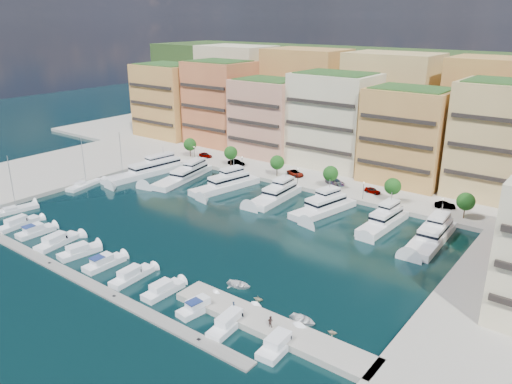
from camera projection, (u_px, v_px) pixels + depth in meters
ground at (215, 227)px, 103.06m from camera, size 400.00×400.00×0.00m
north_quay at (353, 161)px, 149.44m from camera, size 220.00×64.00×2.00m
west_quay at (21, 180)px, 132.61m from camera, size 34.00×76.00×2.00m
hillside at (413, 133)px, 185.34m from camera, size 240.00×40.00×58.00m
south_pontoon at (80, 280)px, 82.34m from camera, size 72.00×2.20×0.35m
finger_pier at (270, 329)px, 69.41m from camera, size 32.00×5.00×2.00m
apartment_0 at (169, 100)px, 173.83m from camera, size 22.00×16.50×24.80m
apartment_1 at (220, 103)px, 162.38m from camera, size 20.00×16.50×26.80m
apartment_2 at (268, 118)px, 149.52m from camera, size 20.00×15.50×22.80m
apartment_3 at (334, 120)px, 138.48m from camera, size 22.00×16.50×25.80m
apartment_4 at (407, 136)px, 124.70m from camera, size 20.00×15.50×23.80m
apartment_5 at (505, 141)px, 113.09m from camera, size 22.00×16.50×26.80m
backblock_0 at (237, 88)px, 184.58m from camera, size 26.00×18.00×30.00m
backblock_1 at (306, 95)px, 167.39m from camera, size 26.00×18.00×30.00m
backblock_2 at (390, 104)px, 150.19m from camera, size 26.00×18.00×30.00m
backblock_3 at (497, 116)px, 133.00m from camera, size 26.00×18.00×30.00m
tree_0 at (190, 144)px, 149.46m from camera, size 3.80×3.80×5.65m
tree_1 at (231, 153)px, 140.29m from camera, size 3.80×3.80×5.65m
tree_2 at (277, 162)px, 131.12m from camera, size 3.80×3.80×5.65m
tree_3 at (331, 174)px, 121.94m from camera, size 3.80×3.80×5.65m
tree_4 at (393, 186)px, 112.77m from camera, size 3.80×3.80×5.65m
tree_5 at (466, 202)px, 103.60m from camera, size 3.80×3.80×5.65m
lamppost_0 at (194, 151)px, 145.75m from camera, size 0.30×0.30×4.20m
lamppost_1 at (242, 161)px, 135.43m from camera, size 0.30×0.30×4.20m
lamppost_2 at (298, 173)px, 125.12m from camera, size 0.30×0.30×4.20m
lamppost_3 at (364, 188)px, 114.80m from camera, size 0.30×0.30×4.20m
lamppost_4 at (442, 205)px, 104.48m from camera, size 0.30×0.30×4.20m
yacht_0 at (152, 170)px, 137.19m from camera, size 7.88×27.08×7.30m
yacht_1 at (185, 175)px, 132.78m from camera, size 9.00×22.37×7.30m
yacht_2 at (227, 184)px, 125.65m from camera, size 8.16×19.96×7.30m
yacht_3 at (277, 194)px, 118.24m from camera, size 5.85×17.12×7.30m
yacht_4 at (325, 207)px, 110.61m from camera, size 8.38×17.84×7.30m
yacht_5 at (384, 221)px, 103.13m from camera, size 4.94×16.09×7.30m
yacht_6 at (432, 235)px, 96.27m from camera, size 5.60×18.72×7.30m
cruiser_0 at (18, 224)px, 103.11m from camera, size 3.22×9.01×2.55m
cruiser_1 at (35, 232)px, 99.37m from camera, size 2.90×7.34×2.66m
cruiser_2 at (57, 242)px, 94.95m from camera, size 4.05×9.12×2.55m
cruiser_3 at (79, 252)px, 90.87m from camera, size 3.82×7.91×2.55m
cruiser_4 at (104, 263)px, 86.70m from camera, size 2.89×7.43×2.66m
cruiser_5 at (132, 276)px, 82.45m from camera, size 2.91×8.25×2.55m
cruiser_6 at (163, 291)px, 78.14m from camera, size 2.67×7.14×2.55m
cruiser_7 at (199, 307)px, 73.64m from camera, size 3.37×7.34×2.66m
cruiser_8 at (231, 322)px, 70.09m from camera, size 3.21×9.21×2.55m
cruiser_9 at (279, 344)px, 65.37m from camera, size 3.23×7.82×2.55m
sailboat_2 at (122, 179)px, 132.20m from camera, size 4.17×9.23×13.20m
sailboat_1 at (84, 185)px, 127.29m from camera, size 4.91×10.70×13.20m
sailboat_0 at (14, 210)px, 110.86m from camera, size 4.55×10.37×13.20m
tender_2 at (303, 320)px, 70.88m from camera, size 4.06×2.91×0.84m
tender_0 at (239, 284)px, 80.16m from camera, size 4.55×3.62×0.84m
tender_3 at (332, 332)px, 68.23m from camera, size 1.61×1.48×0.71m
tender_1 at (258, 299)px, 76.15m from camera, size 1.88×1.70×0.87m
car_0 at (205, 155)px, 149.59m from camera, size 4.29×1.76×1.46m
car_1 at (236, 163)px, 141.36m from camera, size 5.08×2.25×1.62m
car_2 at (296, 173)px, 132.36m from camera, size 5.80×4.20×1.47m
car_3 at (335, 181)px, 125.53m from camera, size 5.80×3.24×1.59m
car_4 at (373, 190)px, 119.43m from camera, size 4.23×2.21×1.37m
car_5 at (445, 205)px, 110.08m from camera, size 4.65×3.15×1.45m
person_0 at (234, 307)px, 71.46m from camera, size 0.60×0.72×1.68m
person_1 at (270, 321)px, 68.11m from camera, size 0.83×0.67×1.65m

